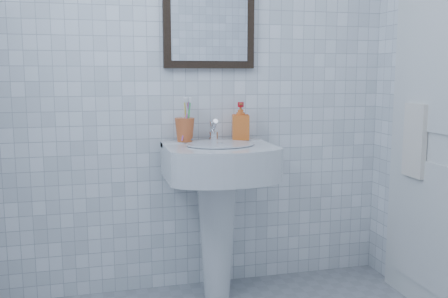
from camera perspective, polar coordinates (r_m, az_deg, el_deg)
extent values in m
cube|color=white|center=(2.77, -3.01, 9.40)|extent=(2.20, 0.02, 2.50)
cone|color=silver|center=(2.74, -0.81, -9.78)|extent=(0.22, 0.22, 0.70)
cube|color=silver|center=(2.59, -0.57, -1.40)|extent=(0.56, 0.40, 0.17)
cube|color=silver|center=(2.72, -1.34, 0.70)|extent=(0.56, 0.10, 0.03)
cylinder|color=silver|center=(2.54, -0.42, 0.57)|extent=(0.35, 0.35, 0.01)
cylinder|color=silver|center=(2.69, -1.23, 1.46)|extent=(0.05, 0.05, 0.05)
cylinder|color=silver|center=(2.67, -1.16, 2.69)|extent=(0.03, 0.10, 0.08)
cylinder|color=silver|center=(2.71, -1.32, 2.35)|extent=(0.03, 0.05, 0.09)
imported|color=#D64E14|center=(2.74, 1.91, 3.19)|extent=(0.11, 0.11, 0.20)
cube|color=black|center=(2.78, -1.72, 15.59)|extent=(0.50, 0.04, 0.62)
cube|color=white|center=(2.77, -1.63, 15.64)|extent=(0.42, 0.00, 0.54)
cube|color=white|center=(2.63, 23.84, 3.27)|extent=(0.04, 0.80, 2.00)
torus|color=silver|center=(2.75, 21.51, 4.64)|extent=(0.01, 0.18, 0.18)
cube|color=white|center=(2.75, 20.97, 0.91)|extent=(0.03, 0.16, 0.38)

